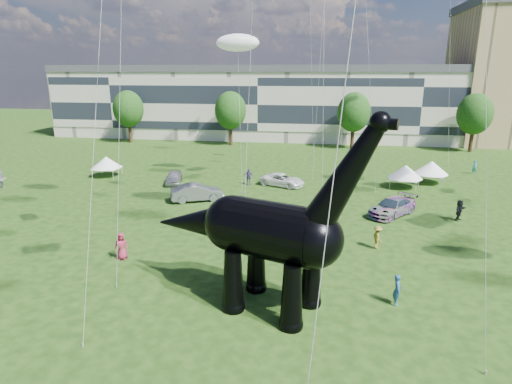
# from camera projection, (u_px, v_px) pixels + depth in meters

# --- Properties ---
(ground) EXTENTS (220.00, 220.00, 0.00)m
(ground) POSITION_uv_depth(u_px,v_px,m) (238.00, 340.00, 20.18)
(ground) COLOR #16330C
(ground) RESTS_ON ground
(terrace_row) EXTENTS (78.00, 11.00, 12.00)m
(terrace_row) POSITION_uv_depth(u_px,v_px,m) (262.00, 105.00, 78.59)
(terrace_row) COLOR beige
(terrace_row) RESTS_ON ground
(tree_far_left) EXTENTS (5.20, 5.20, 9.44)m
(tree_far_left) POSITION_uv_depth(u_px,v_px,m) (128.00, 106.00, 73.35)
(tree_far_left) COLOR #382314
(tree_far_left) RESTS_ON ground
(tree_mid_left) EXTENTS (5.20, 5.20, 9.44)m
(tree_mid_left) POSITION_uv_depth(u_px,v_px,m) (230.00, 107.00, 70.58)
(tree_mid_left) COLOR #382314
(tree_mid_left) RESTS_ON ground
(tree_mid_right) EXTENTS (5.20, 5.20, 9.44)m
(tree_mid_right) POSITION_uv_depth(u_px,v_px,m) (354.00, 109.00, 67.51)
(tree_mid_right) COLOR #382314
(tree_mid_right) RESTS_ON ground
(tree_far_right) EXTENTS (5.20, 5.20, 9.44)m
(tree_far_right) POSITION_uv_depth(u_px,v_px,m) (475.00, 111.00, 64.74)
(tree_far_right) COLOR #382314
(tree_far_right) RESTS_ON ground
(dinosaur_sculpture) EXTENTS (13.32, 6.50, 11.06)m
(dinosaur_sculpture) POSITION_uv_depth(u_px,v_px,m) (263.00, 232.00, 22.14)
(dinosaur_sculpture) COLOR black
(dinosaur_sculpture) RESTS_ON ground
(car_silver) EXTENTS (2.49, 4.34, 1.39)m
(car_silver) POSITION_uv_depth(u_px,v_px,m) (174.00, 177.00, 47.82)
(car_silver) COLOR #BCBCC1
(car_silver) RESTS_ON ground
(car_grey) EXTENTS (5.32, 3.68, 1.66)m
(car_grey) POSITION_uv_depth(u_px,v_px,m) (197.00, 192.00, 41.42)
(car_grey) COLOR slate
(car_grey) RESTS_ON ground
(car_white) EXTENTS (5.35, 3.83, 1.35)m
(car_white) POSITION_uv_depth(u_px,v_px,m) (282.00, 180.00, 46.73)
(car_white) COLOR white
(car_white) RESTS_ON ground
(car_dark) EXTENTS (5.05, 5.51, 1.55)m
(car_dark) POSITION_uv_depth(u_px,v_px,m) (392.00, 207.00, 37.29)
(car_dark) COLOR #595960
(car_dark) RESTS_ON ground
(gazebo_near) EXTENTS (4.47, 4.47, 2.50)m
(gazebo_near) POSITION_uv_depth(u_px,v_px,m) (405.00, 172.00, 45.77)
(gazebo_near) COLOR white
(gazebo_near) RESTS_ON ground
(gazebo_far) EXTENTS (4.68, 4.68, 2.54)m
(gazebo_far) POSITION_uv_depth(u_px,v_px,m) (431.00, 168.00, 47.58)
(gazebo_far) COLOR white
(gazebo_far) RESTS_ON ground
(gazebo_left) EXTENTS (3.64, 3.64, 2.41)m
(gazebo_left) POSITION_uv_depth(u_px,v_px,m) (106.00, 162.00, 50.71)
(gazebo_left) COLOR white
(gazebo_left) RESTS_ON ground
(visitors) EXTENTS (52.97, 47.87, 1.88)m
(visitors) POSITION_uv_depth(u_px,v_px,m) (243.00, 222.00, 33.33)
(visitors) COLOR black
(visitors) RESTS_ON ground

